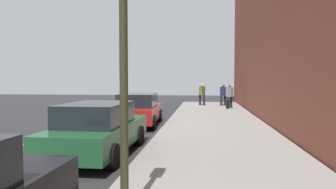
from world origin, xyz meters
name	(u,v)px	position (x,y,z in m)	size (l,w,h in m)	color
ground_plane	(143,127)	(0.00, 0.00, 0.00)	(56.00, 56.00, 0.00)	#28282B
sidewalk	(216,126)	(0.00, -3.30, 0.07)	(28.00, 4.60, 0.15)	gray
lane_stripe_centre	(76,126)	(0.00, 3.20, 0.00)	(28.00, 0.14, 0.01)	gold
parked_car_green	(99,129)	(-5.35, 0.23, 0.76)	(4.55, 1.98, 1.51)	black
parked_car_red	(138,109)	(0.41, 0.29, 0.76)	(4.25, 2.02, 1.51)	black
pedestrian_grey_coat	(230,95)	(8.35, -4.59, 1.04)	(0.52, 0.53, 1.68)	black
pedestrian_olive_coat	(202,94)	(10.54, -2.65, 1.05)	(0.54, 0.51, 1.70)	black
pedestrian_navy_coat	(223,94)	(10.31, -4.28, 1.04)	(0.53, 0.49, 1.66)	black
traffic_light_pole	(124,29)	(-9.53, -1.61, 2.89)	(0.35, 0.26, 4.01)	#2D2D19
rolling_suitcase	(228,104)	(7.82, -4.43, 0.45)	(0.34, 0.22, 0.96)	black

